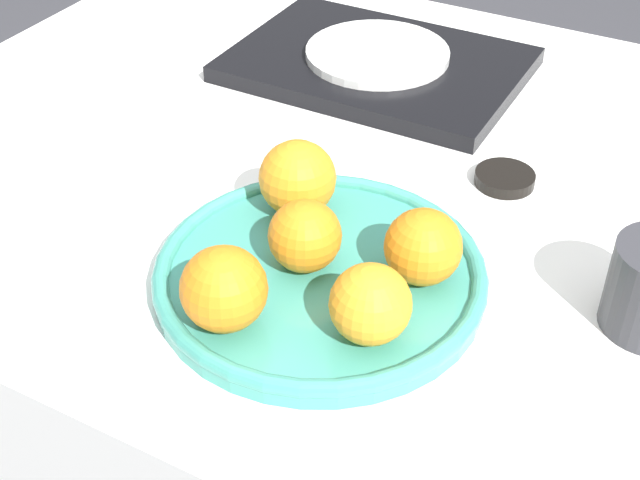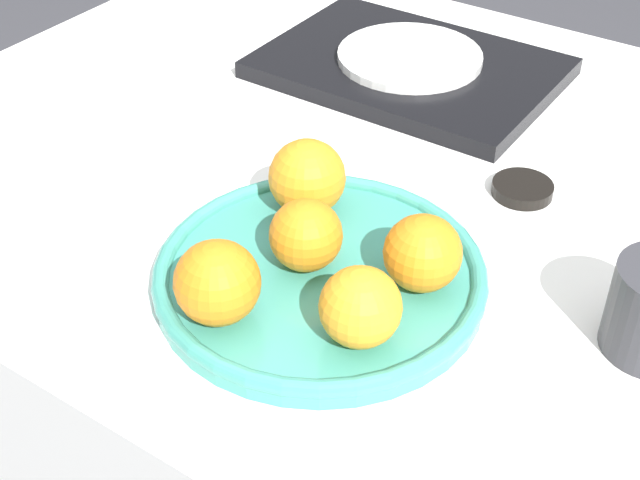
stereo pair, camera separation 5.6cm
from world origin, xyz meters
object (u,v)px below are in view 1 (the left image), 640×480
(orange_1, at_px, (305,236))
(serving_tray, at_px, (377,65))
(fruit_platter, at_px, (320,275))
(soy_dish, at_px, (505,178))
(orange_4, at_px, (224,289))
(side_plate, at_px, (377,53))
(orange_3, at_px, (370,304))
(orange_0, at_px, (423,247))
(orange_2, at_px, (298,178))

(orange_1, relative_size, serving_tray, 0.18)
(fruit_platter, bearing_deg, soy_dish, 69.02)
(fruit_platter, height_order, serving_tray, fruit_platter)
(orange_4, relative_size, side_plate, 0.40)
(orange_3, relative_size, serving_tray, 0.19)
(orange_0, relative_size, orange_3, 1.01)
(orange_0, bearing_deg, orange_3, -95.16)
(orange_0, xyz_separation_m, serving_tray, (-0.21, 0.35, -0.04))
(fruit_platter, height_order, orange_3, orange_3)
(orange_3, height_order, serving_tray, orange_3)
(orange_1, bearing_deg, serving_tray, 106.69)
(fruit_platter, distance_m, orange_2, 0.10)
(orange_0, distance_m, orange_3, 0.08)
(fruit_platter, relative_size, orange_0, 4.38)
(fruit_platter, relative_size, orange_2, 4.03)
(fruit_platter, height_order, orange_0, orange_0)
(orange_2, height_order, side_plate, orange_2)
(side_plate, bearing_deg, orange_1, -73.31)
(orange_1, bearing_deg, orange_4, -102.26)
(soy_dish, bearing_deg, orange_1, -114.35)
(orange_0, height_order, serving_tray, orange_0)
(serving_tray, distance_m, soy_dish, 0.27)
(orange_1, distance_m, soy_dish, 0.25)
(orange_4, bearing_deg, soy_dish, 68.98)
(orange_2, bearing_deg, serving_tray, 102.41)
(serving_tray, bearing_deg, fruit_platter, -71.31)
(fruit_platter, relative_size, orange_1, 4.55)
(fruit_platter, xyz_separation_m, orange_4, (-0.03, -0.09, 0.04))
(side_plate, bearing_deg, fruit_platter, -71.31)
(fruit_platter, relative_size, side_plate, 1.65)
(orange_0, distance_m, soy_dish, 0.20)
(orange_3, height_order, orange_4, orange_4)
(fruit_platter, height_order, orange_2, orange_2)
(orange_1, relative_size, side_plate, 0.36)
(orange_3, bearing_deg, serving_tray, 114.84)
(orange_0, bearing_deg, side_plate, 120.76)
(fruit_platter, height_order, orange_4, orange_4)
(orange_4, bearing_deg, orange_1, 77.74)
(orange_1, xyz_separation_m, orange_2, (-0.04, 0.07, 0.00))
(orange_3, bearing_deg, orange_1, 149.16)
(orange_2, relative_size, soy_dish, 1.18)
(orange_0, relative_size, orange_4, 0.94)
(orange_2, relative_size, serving_tray, 0.21)
(orange_3, height_order, soy_dish, orange_3)
(orange_0, relative_size, side_plate, 0.38)
(soy_dish, bearing_deg, orange_3, -93.31)
(orange_3, xyz_separation_m, soy_dish, (0.02, 0.28, -0.04))
(fruit_platter, bearing_deg, serving_tray, 108.69)
(orange_3, distance_m, side_plate, 0.48)
(orange_0, bearing_deg, orange_1, -161.06)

